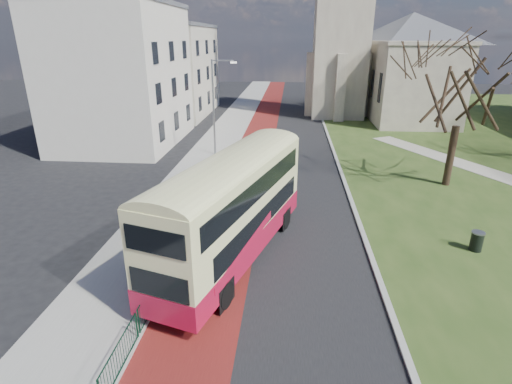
# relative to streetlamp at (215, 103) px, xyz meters

# --- Properties ---
(ground) EXTENTS (160.00, 160.00, 0.00)m
(ground) POSITION_rel_streetlamp_xyz_m (4.35, -18.00, -4.59)
(ground) COLOR black
(ground) RESTS_ON ground
(road_carriageway) EXTENTS (9.00, 120.00, 0.01)m
(road_carriageway) POSITION_rel_streetlamp_xyz_m (5.85, 2.00, -4.59)
(road_carriageway) COLOR black
(road_carriageway) RESTS_ON ground
(bus_lane) EXTENTS (3.40, 120.00, 0.01)m
(bus_lane) POSITION_rel_streetlamp_xyz_m (3.15, 2.00, -4.59)
(bus_lane) COLOR #591414
(bus_lane) RESTS_ON ground
(pavement_west) EXTENTS (4.00, 120.00, 0.12)m
(pavement_west) POSITION_rel_streetlamp_xyz_m (-0.65, 2.00, -4.53)
(pavement_west) COLOR gray
(pavement_west) RESTS_ON ground
(kerb_west) EXTENTS (0.25, 120.00, 0.13)m
(kerb_west) POSITION_rel_streetlamp_xyz_m (1.35, 2.00, -4.53)
(kerb_west) COLOR #999993
(kerb_west) RESTS_ON ground
(kerb_east) EXTENTS (0.25, 80.00, 0.13)m
(kerb_east) POSITION_rel_streetlamp_xyz_m (10.45, 4.00, -4.53)
(kerb_east) COLOR #999993
(kerb_east) RESTS_ON ground
(pedestrian_railing) EXTENTS (0.07, 24.00, 1.12)m
(pedestrian_railing) POSITION_rel_streetlamp_xyz_m (1.40, -14.00, -4.04)
(pedestrian_railing) COLOR #0B321F
(pedestrian_railing) RESTS_ON ground
(gothic_church) EXTENTS (16.38, 18.00, 40.00)m
(gothic_church) POSITION_rel_streetlamp_xyz_m (16.91, 20.00, 8.54)
(gothic_church) COLOR gray
(gothic_church) RESTS_ON ground
(street_block_near) EXTENTS (10.30, 14.30, 13.00)m
(street_block_near) POSITION_rel_streetlamp_xyz_m (-9.65, 4.00, 1.92)
(street_block_near) COLOR beige
(street_block_near) RESTS_ON ground
(street_block_far) EXTENTS (10.30, 16.30, 11.50)m
(street_block_far) POSITION_rel_streetlamp_xyz_m (-9.65, 20.00, 1.17)
(street_block_far) COLOR beige
(street_block_far) RESTS_ON ground
(streetlamp) EXTENTS (2.13, 0.18, 8.00)m
(streetlamp) POSITION_rel_streetlamp_xyz_m (0.00, 0.00, 0.00)
(streetlamp) COLOR gray
(streetlamp) RESTS_ON pavement_west
(bus) EXTENTS (5.97, 11.86, 4.84)m
(bus) POSITION_rel_streetlamp_xyz_m (3.95, -17.44, -1.83)
(bus) COLOR #A60F2E
(bus) RESTS_ON ground
(winter_tree_near) EXTENTS (9.57, 9.57, 10.78)m
(winter_tree_near) POSITION_rel_streetlamp_xyz_m (17.54, -6.22, 2.91)
(winter_tree_near) COLOR #302318
(winter_tree_near) RESTS_ON grass_green
(litter_bin) EXTENTS (0.67, 0.67, 0.99)m
(litter_bin) POSITION_rel_streetlamp_xyz_m (15.65, -15.78, -4.05)
(litter_bin) COLOR black
(litter_bin) RESTS_ON grass_green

